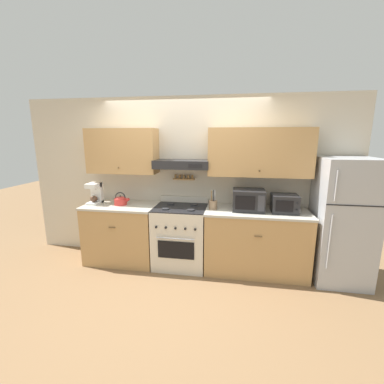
# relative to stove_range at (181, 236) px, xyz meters

# --- Properties ---
(ground_plane) EXTENTS (16.00, 16.00, 0.00)m
(ground_plane) POSITION_rel_stove_range_xyz_m (0.00, -0.34, -0.47)
(ground_plane) COLOR brown
(wall_back) EXTENTS (5.20, 0.46, 2.55)m
(wall_back) POSITION_rel_stove_range_xyz_m (0.08, 0.29, 0.97)
(wall_back) COLOR beige
(wall_back) RESTS_ON ground_plane
(counter_left) EXTENTS (1.10, 0.68, 0.92)m
(counter_left) POSITION_rel_stove_range_xyz_m (-0.94, 0.00, -0.00)
(counter_left) COLOR tan
(counter_left) RESTS_ON ground_plane
(counter_right) EXTENTS (1.46, 0.68, 0.92)m
(counter_right) POSITION_rel_stove_range_xyz_m (1.12, 0.00, -0.00)
(counter_right) COLOR tan
(counter_right) RESTS_ON ground_plane
(stove_range) EXTENTS (0.77, 0.68, 1.02)m
(stove_range) POSITION_rel_stove_range_xyz_m (0.00, 0.00, 0.00)
(stove_range) COLOR beige
(stove_range) RESTS_ON ground_plane
(refrigerator) EXTENTS (0.69, 0.73, 1.69)m
(refrigerator) POSITION_rel_stove_range_xyz_m (2.23, -0.03, 0.38)
(refrigerator) COLOR #ADAFB5
(refrigerator) RESTS_ON ground_plane
(tea_kettle) EXTENTS (0.25, 0.19, 0.20)m
(tea_kettle) POSITION_rel_stove_range_xyz_m (-0.93, -0.01, 0.53)
(tea_kettle) COLOR red
(tea_kettle) RESTS_ON counter_left
(coffee_maker) EXTENTS (0.18, 0.25, 0.32)m
(coffee_maker) POSITION_rel_stove_range_xyz_m (-1.37, 0.02, 0.62)
(coffee_maker) COLOR white
(coffee_maker) RESTS_ON counter_left
(microwave) EXTENTS (0.44, 0.35, 0.30)m
(microwave) POSITION_rel_stove_range_xyz_m (0.99, 0.00, 0.61)
(microwave) COLOR #232326
(microwave) RESTS_ON counter_right
(utensil_crock) EXTENTS (0.12, 0.12, 0.28)m
(utensil_crock) POSITION_rel_stove_range_xyz_m (0.49, -0.01, 0.52)
(utensil_crock) COLOR #8E7051
(utensil_crock) RESTS_ON counter_right
(toaster_oven) EXTENTS (0.35, 0.32, 0.25)m
(toaster_oven) POSITION_rel_stove_range_xyz_m (1.47, -0.02, 0.58)
(toaster_oven) COLOR #232326
(toaster_oven) RESTS_ON counter_right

